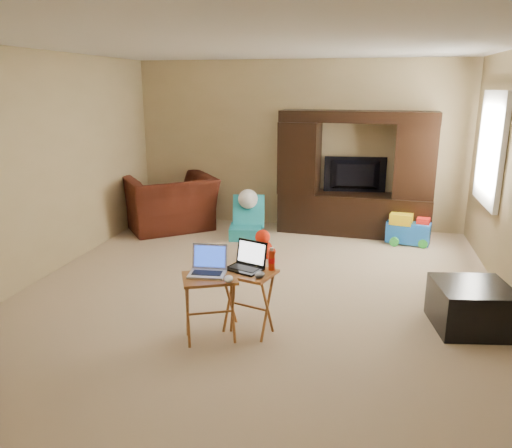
% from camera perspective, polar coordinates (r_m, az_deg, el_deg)
% --- Properties ---
extents(floor, '(5.50, 5.50, 0.00)m').
position_cam_1_polar(floor, '(5.37, 0.47, -7.69)').
color(floor, '#CBB08C').
rests_on(floor, ground).
extents(ceiling, '(5.50, 5.50, 0.00)m').
position_cam_1_polar(ceiling, '(4.96, 0.53, 19.95)').
color(ceiling, silver).
rests_on(ceiling, ground).
extents(wall_back, '(5.00, 0.00, 5.00)m').
position_cam_1_polar(wall_back, '(7.70, 4.83, 8.98)').
color(wall_back, tan).
rests_on(wall_back, ground).
extents(wall_front, '(5.00, 0.00, 5.00)m').
position_cam_1_polar(wall_front, '(2.48, -12.97, -5.34)').
color(wall_front, tan).
rests_on(wall_front, ground).
extents(wall_left, '(0.00, 5.50, 5.50)m').
position_cam_1_polar(wall_left, '(6.05, -23.49, 5.99)').
color(wall_left, tan).
rests_on(wall_left, ground).
extents(window_pane, '(0.00, 1.20, 1.20)m').
position_cam_1_polar(window_pane, '(6.58, 25.43, 7.77)').
color(window_pane, white).
rests_on(window_pane, ground).
extents(window_frame, '(0.06, 1.14, 1.34)m').
position_cam_1_polar(window_frame, '(6.58, 25.26, 7.79)').
color(window_frame, white).
rests_on(window_frame, ground).
extents(entertainment_center, '(2.21, 0.67, 1.78)m').
position_cam_1_polar(entertainment_center, '(7.38, 11.28, 5.65)').
color(entertainment_center, black).
rests_on(entertainment_center, floor).
extents(television, '(0.91, 0.21, 0.52)m').
position_cam_1_polar(television, '(7.47, 11.28, 5.48)').
color(television, black).
rests_on(television, entertainment_center).
extents(recliner, '(1.66, 1.64, 0.81)m').
position_cam_1_polar(recliner, '(7.67, -9.82, 2.39)').
color(recliner, '#43180E').
rests_on(recliner, floor).
extents(child_rocker, '(0.54, 0.59, 0.61)m').
position_cam_1_polar(child_rocker, '(7.13, -1.18, 0.76)').
color(child_rocker, teal).
rests_on(child_rocker, floor).
extents(plush_toy, '(0.35, 0.30, 0.39)m').
position_cam_1_polar(plush_toy, '(6.26, 0.76, -2.37)').
color(plush_toy, red).
rests_on(plush_toy, floor).
extents(push_toy, '(0.66, 0.53, 0.44)m').
position_cam_1_polar(push_toy, '(7.20, 17.05, -0.48)').
color(push_toy, blue).
rests_on(push_toy, floor).
extents(ottoman, '(0.73, 0.73, 0.41)m').
position_cam_1_polar(ottoman, '(4.93, 23.38, -8.66)').
color(ottoman, black).
rests_on(ottoman, floor).
extents(tray_table_left, '(0.55, 0.51, 0.58)m').
position_cam_1_polar(tray_table_left, '(4.32, -5.25, -9.58)').
color(tray_table_left, '#975B24').
rests_on(tray_table_left, floor).
extents(tray_table_right, '(0.52, 0.46, 0.57)m').
position_cam_1_polar(tray_table_right, '(4.43, -0.92, -8.90)').
color(tray_table_right, '#9E5526').
rests_on(tray_table_right, floor).
extents(laptop_left, '(0.33, 0.28, 0.24)m').
position_cam_1_polar(laptop_left, '(4.20, -5.65, -4.31)').
color(laptop_left, '#B4B4B9').
rests_on(laptop_left, tray_table_left).
extents(laptop_right, '(0.37, 0.34, 0.24)m').
position_cam_1_polar(laptop_right, '(4.30, -1.40, -3.80)').
color(laptop_right, black).
rests_on(laptop_right, tray_table_right).
extents(mouse_left, '(0.09, 0.13, 0.05)m').
position_cam_1_polar(mouse_left, '(4.08, -3.16, -6.27)').
color(mouse_left, silver).
rests_on(mouse_left, tray_table_left).
extents(mouse_right, '(0.10, 0.13, 0.05)m').
position_cam_1_polar(mouse_right, '(4.17, 0.43, -5.83)').
color(mouse_right, '#3C3C41').
rests_on(mouse_right, tray_table_right).
extents(water_bottle, '(0.06, 0.06, 0.18)m').
position_cam_1_polar(water_bottle, '(4.32, 1.80, -4.16)').
color(water_bottle, '#B6280B').
rests_on(water_bottle, tray_table_right).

